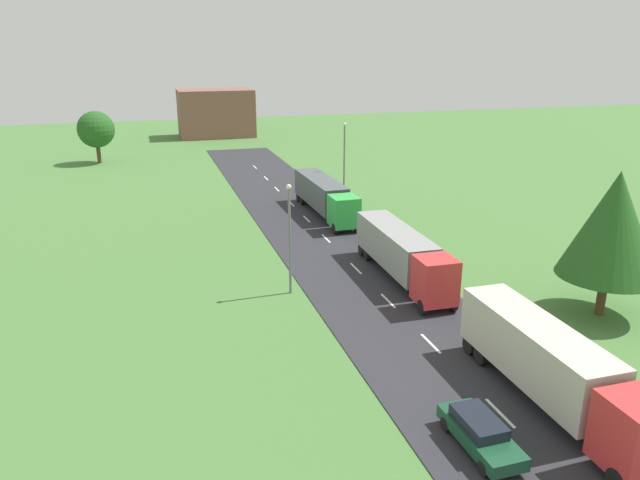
{
  "coord_description": "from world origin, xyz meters",
  "views": [
    {
      "loc": [
        -14.89,
        -3.66,
        16.41
      ],
      "look_at": [
        -1.72,
        40.46,
        1.3
      ],
      "focal_mm": 33.32,
      "sensor_mm": 36.0,
      "label": 1
    }
  ],
  "objects_px": {
    "car_second": "(480,432)",
    "tree_birch": "(613,225)",
    "lamppost_third": "(344,158)",
    "truck_second": "(402,253)",
    "distant_building": "(216,113)",
    "lamppost_second": "(290,233)",
    "tree_oak": "(96,130)",
    "truck_lead": "(551,365)",
    "truck_third": "(325,195)"
  },
  "relations": [
    {
      "from": "truck_second",
      "to": "lamppost_second",
      "type": "bearing_deg",
      "value": -179.42
    },
    {
      "from": "truck_second",
      "to": "lamppost_third",
      "type": "distance_m",
      "value": 23.45
    },
    {
      "from": "lamppost_second",
      "to": "lamppost_third",
      "type": "relative_size",
      "value": 0.9
    },
    {
      "from": "truck_lead",
      "to": "lamppost_second",
      "type": "distance_m",
      "value": 18.84
    },
    {
      "from": "tree_oak",
      "to": "tree_birch",
      "type": "bearing_deg",
      "value": -62.29
    },
    {
      "from": "truck_lead",
      "to": "lamppost_third",
      "type": "relative_size",
      "value": 1.47
    },
    {
      "from": "distant_building",
      "to": "tree_oak",
      "type": "bearing_deg",
      "value": -131.7
    },
    {
      "from": "car_second",
      "to": "lamppost_third",
      "type": "bearing_deg",
      "value": 78.99
    },
    {
      "from": "car_second",
      "to": "tree_oak",
      "type": "xyz_separation_m",
      "value": [
        -18.95,
        73.42,
        4.07
      ]
    },
    {
      "from": "tree_oak",
      "to": "tree_birch",
      "type": "xyz_separation_m",
      "value": [
        33.49,
        -63.75,
        1.09
      ]
    },
    {
      "from": "truck_third",
      "to": "tree_birch",
      "type": "bearing_deg",
      "value": -69.71
    },
    {
      "from": "truck_third",
      "to": "tree_oak",
      "type": "xyz_separation_m",
      "value": [
        -23.39,
        36.42,
        2.8
      ]
    },
    {
      "from": "tree_oak",
      "to": "truck_lead",
      "type": "bearing_deg",
      "value": -71.62
    },
    {
      "from": "truck_second",
      "to": "car_second",
      "type": "bearing_deg",
      "value": -104.15
    },
    {
      "from": "lamppost_second",
      "to": "tree_oak",
      "type": "height_order",
      "value": "lamppost_second"
    },
    {
      "from": "truck_lead",
      "to": "tree_oak",
      "type": "distance_m",
      "value": 75.36
    },
    {
      "from": "truck_lead",
      "to": "truck_second",
      "type": "distance_m",
      "value": 16.78
    },
    {
      "from": "lamppost_third",
      "to": "tree_oak",
      "type": "relative_size",
      "value": 1.15
    },
    {
      "from": "car_second",
      "to": "tree_birch",
      "type": "height_order",
      "value": "tree_birch"
    },
    {
      "from": "lamppost_third",
      "to": "tree_oak",
      "type": "height_order",
      "value": "lamppost_third"
    },
    {
      "from": "truck_second",
      "to": "lamppost_second",
      "type": "relative_size",
      "value": 1.7
    },
    {
      "from": "tree_birch",
      "to": "truck_lead",
      "type": "bearing_deg",
      "value": -141.62
    },
    {
      "from": "truck_lead",
      "to": "lamppost_third",
      "type": "bearing_deg",
      "value": 85.22
    },
    {
      "from": "lamppost_third",
      "to": "tree_oak",
      "type": "distance_m",
      "value": 41.65
    },
    {
      "from": "truck_third",
      "to": "lamppost_second",
      "type": "bearing_deg",
      "value": -113.82
    },
    {
      "from": "truck_third",
      "to": "tree_oak",
      "type": "distance_m",
      "value": 43.37
    },
    {
      "from": "truck_lead",
      "to": "truck_second",
      "type": "relative_size",
      "value": 0.96
    },
    {
      "from": "truck_third",
      "to": "distant_building",
      "type": "xyz_separation_m",
      "value": [
        -3.38,
        58.87,
        2.25
      ]
    },
    {
      "from": "truck_third",
      "to": "distant_building",
      "type": "relative_size",
      "value": 1.03
    },
    {
      "from": "truck_second",
      "to": "tree_oak",
      "type": "height_order",
      "value": "tree_oak"
    },
    {
      "from": "truck_second",
      "to": "tree_oak",
      "type": "bearing_deg",
      "value": 113.41
    },
    {
      "from": "truck_lead",
      "to": "car_second",
      "type": "bearing_deg",
      "value": -157.82
    },
    {
      "from": "truck_third",
      "to": "car_second",
      "type": "xyz_separation_m",
      "value": [
        -4.44,
        -37.0,
        -1.27
      ]
    },
    {
      "from": "car_second",
      "to": "lamppost_third",
      "type": "xyz_separation_m",
      "value": [
        8.13,
        41.78,
        3.98
      ]
    },
    {
      "from": "tree_oak",
      "to": "distant_building",
      "type": "height_order",
      "value": "distant_building"
    },
    {
      "from": "car_second",
      "to": "distant_building",
      "type": "distance_m",
      "value": 95.95
    },
    {
      "from": "tree_oak",
      "to": "truck_third",
      "type": "bearing_deg",
      "value": -57.29
    },
    {
      "from": "truck_third",
      "to": "distant_building",
      "type": "bearing_deg",
      "value": 93.29
    },
    {
      "from": "lamppost_third",
      "to": "truck_lead",
      "type": "bearing_deg",
      "value": -94.78
    },
    {
      "from": "car_second",
      "to": "lamppost_second",
      "type": "relative_size",
      "value": 0.58
    },
    {
      "from": "car_second",
      "to": "tree_birch",
      "type": "xyz_separation_m",
      "value": [
        14.54,
        9.67,
        5.16
      ]
    },
    {
      "from": "truck_second",
      "to": "distant_building",
      "type": "xyz_separation_m",
      "value": [
        -3.67,
        77.14,
        2.23
      ]
    },
    {
      "from": "car_second",
      "to": "lamppost_second",
      "type": "height_order",
      "value": "lamppost_second"
    },
    {
      "from": "truck_second",
      "to": "truck_third",
      "type": "bearing_deg",
      "value": 90.9
    },
    {
      "from": "lamppost_second",
      "to": "truck_second",
      "type": "bearing_deg",
      "value": 0.58
    },
    {
      "from": "tree_birch",
      "to": "lamppost_second",
      "type": "bearing_deg",
      "value": 153.74
    },
    {
      "from": "lamppost_second",
      "to": "lamppost_third",
      "type": "xyz_separation_m",
      "value": [
        11.79,
        23.13,
        0.45
      ]
    },
    {
      "from": "tree_birch",
      "to": "lamppost_third",
      "type": "bearing_deg",
      "value": 101.29
    },
    {
      "from": "tree_oak",
      "to": "distant_building",
      "type": "xyz_separation_m",
      "value": [
        20.0,
        22.45,
        -0.55
      ]
    },
    {
      "from": "truck_second",
      "to": "tree_oak",
      "type": "xyz_separation_m",
      "value": [
        -23.67,
        54.69,
        2.78
      ]
    }
  ]
}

